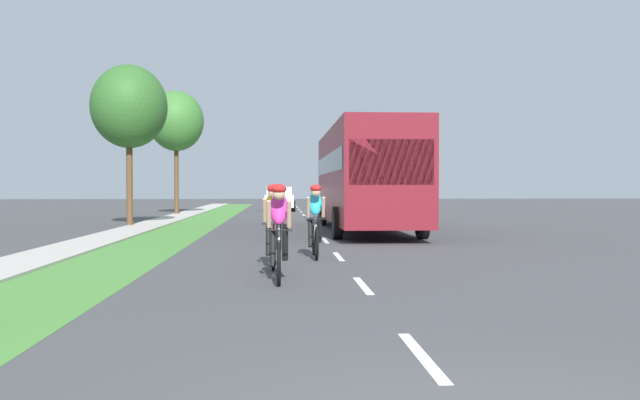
% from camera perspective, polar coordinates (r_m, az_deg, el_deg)
% --- Properties ---
extents(ground_plane, '(120.00, 120.00, 0.00)m').
position_cam_1_polar(ground_plane, '(23.58, -0.32, -2.58)').
color(ground_plane, '#424244').
extents(grass_verge, '(2.05, 70.00, 0.01)m').
position_cam_1_polar(grass_verge, '(23.79, -11.66, -2.56)').
color(grass_verge, '#478438').
rests_on(grass_verge, ground_plane).
extents(sidewalk_concrete, '(1.44, 70.00, 0.10)m').
position_cam_1_polar(sidewalk_concrete, '(24.10, -15.77, -2.53)').
color(sidewalk_concrete, '#B2ADA3').
rests_on(sidewalk_concrete, ground_plane).
extents(lane_markings_center, '(0.12, 53.49, 0.01)m').
position_cam_1_polar(lane_markings_center, '(27.57, -0.77, -2.03)').
color(lane_markings_center, white).
rests_on(lane_markings_center, ground_plane).
extents(cyclist_lead, '(0.42, 1.72, 1.58)m').
position_cam_1_polar(cyclist_lead, '(10.83, -3.52, -2.68)').
color(cyclist_lead, black).
rests_on(cyclist_lead, ground_plane).
extents(cyclist_trailing, '(0.42, 1.72, 1.58)m').
position_cam_1_polar(cyclist_trailing, '(12.64, -3.98, -2.13)').
color(cyclist_trailing, black).
rests_on(cyclist_trailing, ground_plane).
extents(cyclist_distant, '(0.42, 1.72, 1.58)m').
position_cam_1_polar(cyclist_distant, '(14.36, -0.41, -1.74)').
color(cyclist_distant, black).
rests_on(cyclist_distant, ground_plane).
extents(bus_maroon, '(2.78, 11.60, 3.48)m').
position_cam_1_polar(bus_maroon, '(23.32, 3.77, 2.24)').
color(bus_maroon, maroon).
rests_on(bus_maroon, ground_plane).
extents(sedan_white, '(1.98, 4.30, 1.52)m').
position_cam_1_polar(sedan_white, '(42.30, -3.50, 0.11)').
color(sedan_white, silver).
rests_on(sedan_white, ground_plane).
extents(street_tree_near, '(2.91, 2.91, 6.22)m').
position_cam_1_polar(street_tree_near, '(27.00, -15.97, 7.63)').
color(street_tree_near, brown).
rests_on(street_tree_near, ground_plane).
extents(street_tree_far, '(2.99, 2.99, 6.77)m').
position_cam_1_polar(street_tree_far, '(37.63, -12.16, 6.56)').
color(street_tree_far, brown).
rests_on(street_tree_far, ground_plane).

